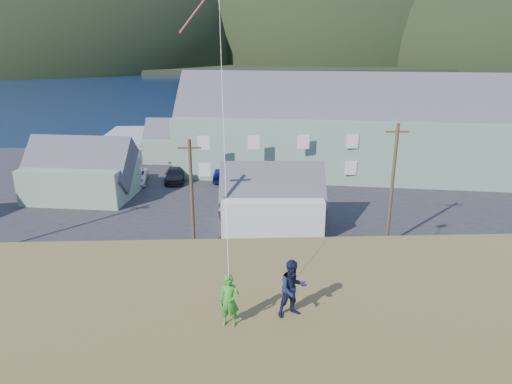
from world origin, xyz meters
TOP-DOWN VIEW (x-y plane):
  - ground at (0.00, 0.00)m, footprint 900.00×900.00m
  - grass_strip at (0.00, -2.00)m, footprint 110.00×8.00m
  - waterfront_lot at (0.00, 17.00)m, footprint 72.00×36.00m
  - wharf at (-6.00, 40.00)m, footprint 26.00×14.00m
  - far_shore at (0.00, 330.00)m, footprint 900.00×320.00m
  - far_hills at (35.59, 279.38)m, footprint 760.00×265.00m
  - lodge at (13.80, 21.09)m, footprint 40.10×17.32m
  - shed_palegreen_near at (-13.87, 13.24)m, footprint 10.78×7.65m
  - shed_white at (3.89, 5.03)m, footprint 8.54×5.92m
  - shed_palegreen_far at (-5.68, 27.49)m, footprint 10.09×6.47m
  - utility_poles at (-2.59, 1.50)m, footprint 29.66×0.24m
  - parked_cars at (-7.20, 20.67)m, footprint 19.79×12.78m
  - kite_flyer_green at (0.92, -18.30)m, footprint 0.60×0.44m
  - kite_flyer_navy at (2.72, -17.90)m, footprint 1.00×0.88m

SIDE VIEW (x-z plane):
  - ground at x=0.00m, z-range 0.00..0.00m
  - grass_strip at x=0.00m, z-range 0.00..0.10m
  - waterfront_lot at x=0.00m, z-range 0.00..0.12m
  - wharf at x=-6.00m, z-range 0.00..0.90m
  - parked_cars at x=-7.20m, z-range 0.09..1.59m
  - far_shore at x=0.00m, z-range 0.00..2.00m
  - far_hills at x=35.59m, z-range -69.50..73.50m
  - shed_palegreen_far at x=-5.68m, z-range -0.74..5.66m
  - shed_white at x=3.89m, z-range -0.77..5.86m
  - shed_palegreen_near at x=-13.87m, z-range -0.90..6.37m
  - utility_poles at x=-2.59m, z-range -0.18..9.44m
  - lodge at x=13.80m, z-range -1.59..12.06m
  - kite_flyer_green at x=0.92m, z-range 7.20..8.74m
  - kite_flyer_navy at x=2.72m, z-range 7.20..8.94m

